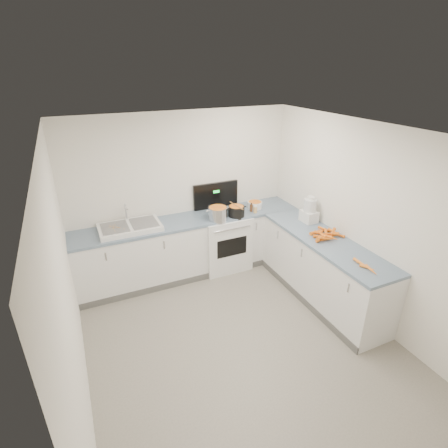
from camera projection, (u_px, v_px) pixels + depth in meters
name	position (u px, v px, depth m)	size (l,w,h in m)	color
floor	(239.00, 339.00, 4.31)	(3.50, 4.00, 0.00)	gray
ceiling	(243.00, 134.00, 3.26)	(3.50, 4.00, 0.00)	white
wall_back	(183.00, 194.00, 5.44)	(3.50, 2.50, 0.00)	white
wall_front	(389.00, 396.00, 2.13)	(3.50, 2.50, 0.00)	white
wall_left	(67.00, 290.00, 3.13)	(4.00, 2.50, 0.00)	white
wall_right	(363.00, 223.00, 4.44)	(4.00, 2.50, 0.00)	white
counter_back	(191.00, 246.00, 5.51)	(3.50, 0.62, 0.94)	white
counter_right	(322.00, 269.00, 4.90)	(0.62, 2.20, 0.94)	white
stove	(223.00, 240.00, 5.71)	(0.76, 0.65, 1.36)	white
sink	(130.00, 227.00, 4.97)	(0.86, 0.52, 0.31)	white
steel_pot	(218.00, 214.00, 5.27)	(0.29, 0.29, 0.22)	silver
black_pot	(236.00, 212.00, 5.40)	(0.25, 0.25, 0.18)	black
wooden_spoon	(236.00, 206.00, 5.35)	(0.02, 0.02, 0.37)	#AD7A47
mixing_bowl	(255.00, 205.00, 5.69)	(0.24, 0.24, 0.11)	white
extract_bottle	(251.00, 208.00, 5.56)	(0.05, 0.05, 0.12)	#593319
spice_jar	(255.00, 210.00, 5.52)	(0.06, 0.06, 0.10)	#E5B266
food_processor	(309.00, 211.00, 5.16)	(0.20, 0.24, 0.40)	white
carrot_pile	(325.00, 235.00, 4.75)	(0.46, 0.43, 0.09)	orange
peeled_carrots	(365.00, 266.00, 4.05)	(0.11, 0.37, 0.04)	orange
peelings	(114.00, 227.00, 4.87)	(0.20, 0.26, 0.01)	tan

